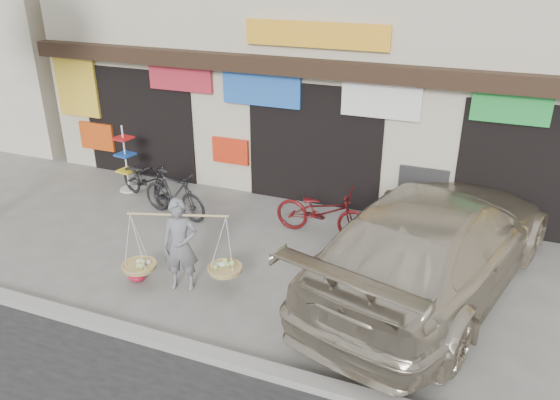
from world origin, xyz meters
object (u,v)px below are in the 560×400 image
at_px(bike_2, 323,211).
at_px(suv, 435,242).
at_px(display_rack, 126,165).
at_px(bike_0, 147,180).
at_px(bike_1, 174,194).
at_px(street_vendor, 181,249).

height_order(bike_2, suv, suv).
bearing_deg(suv, display_rack, 3.17).
height_order(bike_0, bike_1, bike_1).
xyz_separation_m(bike_1, display_rack, (-1.79, 0.81, 0.13)).
height_order(bike_1, bike_2, bike_1).
bearing_deg(suv, street_vendor, 37.08).
bearing_deg(suv, bike_1, 7.43).
height_order(street_vendor, display_rack, street_vendor).
bearing_deg(bike_0, display_rack, 89.94).
xyz_separation_m(bike_0, bike_2, (4.20, -0.12, 0.01)).
bearing_deg(display_rack, bike_2, -5.09).
bearing_deg(bike_2, bike_0, 89.24).
xyz_separation_m(bike_0, display_rack, (-0.77, 0.33, 0.14)).
relative_size(bike_1, suv, 0.26).
height_order(bike_2, display_rack, display_rack).
height_order(street_vendor, suv, suv).
distance_m(bike_2, suv, 2.58).
xyz_separation_m(bike_0, bike_1, (1.02, -0.49, 0.01)).
bearing_deg(suv, bike_0, 4.50).
bearing_deg(street_vendor, suv, 3.45).
distance_m(bike_0, bike_2, 4.20).
relative_size(street_vendor, bike_0, 1.01).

